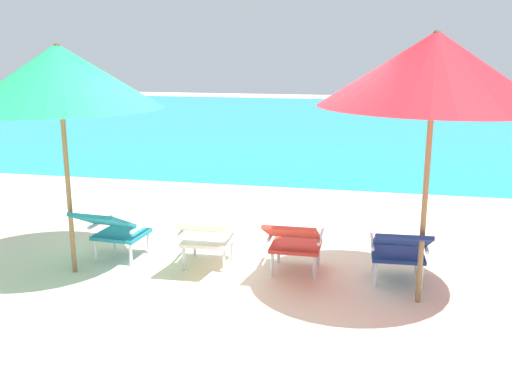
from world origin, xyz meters
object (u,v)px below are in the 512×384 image
(lounge_chair_near_left, at_px, (204,234))
(beach_umbrella_left, at_px, (59,77))
(lounge_chair_near_right, at_px, (294,240))
(lounge_chair_far_right, at_px, (400,248))
(lounge_chair_far_left, at_px, (113,228))
(beach_umbrella_right, at_px, (434,70))

(lounge_chair_near_left, bearing_deg, beach_umbrella_left, -166.14)
(lounge_chair_near_right, bearing_deg, beach_umbrella_left, -171.24)
(lounge_chair_far_right, bearing_deg, lounge_chair_near_left, 179.81)
(lounge_chair_far_left, xyz_separation_m, lounge_chair_far_right, (3.05, -0.00, 0.00))
(lounge_chair_far_right, relative_size, beach_umbrella_right, 0.33)
(lounge_chair_near_right, distance_m, lounge_chair_far_right, 1.05)
(lounge_chair_far_left, xyz_separation_m, beach_umbrella_right, (3.23, -0.33, 1.73))
(lounge_chair_far_left, distance_m, lounge_chair_near_right, 1.99)
(beach_umbrella_right, bearing_deg, beach_umbrella_left, 179.94)
(lounge_chair_far_right, height_order, beach_umbrella_right, beach_umbrella_right)
(lounge_chair_far_left, relative_size, beach_umbrella_left, 0.33)
(lounge_chair_near_left, xyz_separation_m, beach_umbrella_right, (2.19, -0.33, 1.73))
(lounge_chair_near_left, height_order, beach_umbrella_left, beach_umbrella_left)
(beach_umbrella_left, bearing_deg, lounge_chair_far_right, 5.53)
(beach_umbrella_right, bearing_deg, lounge_chair_near_right, 163.83)
(lounge_chair_near_left, relative_size, lounge_chair_near_right, 1.01)
(lounge_chair_near_right, xyz_separation_m, beach_umbrella_right, (1.23, -0.36, 1.73))
(lounge_chair_far_right, bearing_deg, beach_umbrella_right, -61.26)
(lounge_chair_far_left, distance_m, beach_umbrella_left, 1.69)
(beach_umbrella_left, height_order, beach_umbrella_right, beach_umbrella_right)
(lounge_chair_far_left, height_order, lounge_chair_near_right, same)
(beach_umbrella_left, relative_size, beach_umbrella_right, 1.04)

